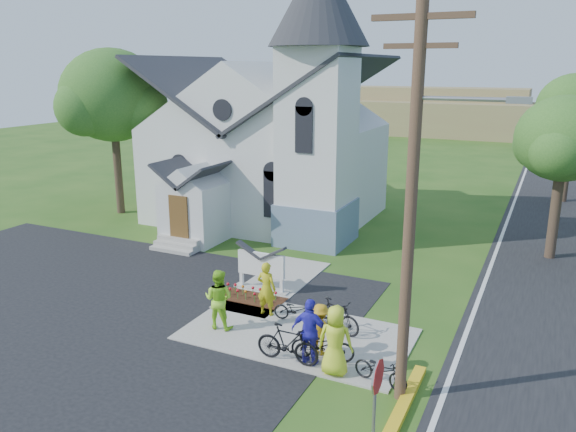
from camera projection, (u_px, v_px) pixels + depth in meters
The scene contains 22 objects.
ground at pixel (247, 332), 17.82m from camera, with size 120.00×120.00×0.00m, color #285217.
parking_lot at pixel (38, 315), 18.98m from camera, with size 20.00×16.00×0.02m, color black.
sidewalk at pixel (297, 334), 17.62m from camera, with size 7.00×4.00×0.05m, color gray.
church at pixel (272, 123), 29.62m from camera, with size 12.35×12.00×13.00m.
church_sign at pixel (261, 265), 20.84m from camera, with size 2.20×0.40×1.70m.
flower_bed at pixel (250, 298), 20.31m from camera, with size 2.60×1.10×0.07m, color #35200E.
utility_pole at pixel (414, 191), 12.88m from camera, with size 3.45×0.28×10.00m.
stop_sign at pixel (377, 390), 11.44m from camera, with size 0.11×0.76×2.48m.
tree_lot_corner at pixel (112, 96), 30.64m from camera, with size 5.60×5.60×9.15m.
tree_road_near at pixel (564, 140), 23.40m from camera, with size 4.00×4.00×7.05m.
tree_road_mid at pixel (575, 107), 33.51m from camera, with size 4.40×4.40×7.80m.
distant_hills at pixel (512, 119), 64.98m from camera, with size 61.00×10.00×5.60m.
cyclist_0 at pixel (266, 288), 18.76m from camera, with size 0.68×0.44×1.86m, color gold.
bike_0 at pixel (296, 310), 18.37m from camera, with size 0.53×1.52×0.80m, color black.
cyclist_1 at pixel (219, 299), 17.79m from camera, with size 0.95×0.74×1.95m, color #99E42A.
bike_1 at pixel (287, 344), 15.79m from camera, with size 0.53×1.89×1.14m, color black.
cyclist_2 at pixel (310, 332), 15.58m from camera, with size 1.14×0.48×1.95m, color #3029CF.
bike_2 at pixel (323, 345), 15.90m from camera, with size 0.63×1.82×0.96m, color black.
cyclist_3 at pixel (320, 329), 16.21m from camera, with size 0.99×0.57×1.54m, color #C38D15.
bike_3 at pixel (335, 316), 17.61m from camera, with size 0.51×1.82×1.09m, color black.
cyclist_4 at pixel (335, 340), 15.09m from camera, with size 0.96×0.63×1.97m, color #CADF29.
bike_4 at pixel (381, 370), 14.70m from camera, with size 0.55×1.58×0.83m, color black.
Camera 1 is at (8.15, -14.12, 8.18)m, focal length 35.00 mm.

